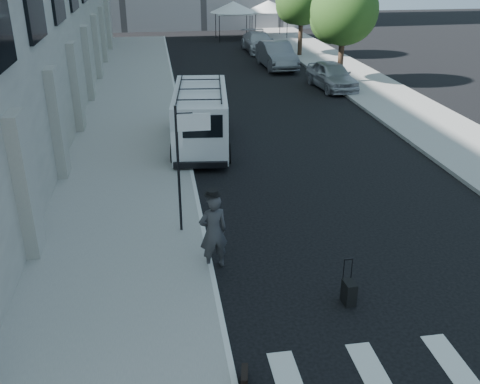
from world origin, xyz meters
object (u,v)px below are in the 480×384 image
object	(u,v)px
cargo_van	(201,117)
parked_car_c	(259,42)
businessman	(213,232)
briefcase	(245,379)
parked_car_a	(332,75)
suitcase	(349,292)
parked_car_b	(276,55)

from	to	relation	value
cargo_van	parked_car_c	bearing A→B (deg)	79.10
businessman	parked_car_c	distance (m)	30.85
briefcase	businessman	bearing A→B (deg)	102.60
cargo_van	parked_car_c	distance (m)	21.91
cargo_van	parked_car_a	size ratio (longest dim) A/B	1.41
briefcase	suitcase	distance (m)	3.42
cargo_van	parked_car_a	distance (m)	11.80
cargo_van	parked_car_a	bearing A→B (deg)	52.20
parked_car_b	parked_car_c	world-z (taller)	parked_car_b
parked_car_b	parked_car_c	bearing A→B (deg)	87.95
businessman	parked_car_a	xyz separation A→B (m)	(8.70, 17.62, -0.23)
businessman	parked_car_a	size ratio (longest dim) A/B	0.44
suitcase	parked_car_a	xyz separation A→B (m)	(5.92, 19.58, 0.48)
parked_car_a	parked_car_b	world-z (taller)	parked_car_b
briefcase	parked_car_c	distance (m)	34.81
parked_car_c	suitcase	bearing A→B (deg)	-99.01
briefcase	parked_car_c	bearing A→B (deg)	90.08
parked_car_c	briefcase	bearing A→B (deg)	-102.97
briefcase	suitcase	world-z (taller)	suitcase
parked_car_b	cargo_van	bearing A→B (deg)	-115.40
parked_car_a	suitcase	bearing A→B (deg)	-111.47
briefcase	cargo_van	xyz separation A→B (m)	(0.45, 13.17, 1.02)
parked_car_a	parked_car_c	size ratio (longest dim) A/B	0.87
parked_car_c	parked_car_a	bearing A→B (deg)	-83.45
cargo_van	parked_car_b	xyz separation A→B (m)	(6.36, 14.73, -0.35)
suitcase	parked_car_a	bearing A→B (deg)	69.78
parked_car_b	briefcase	bearing A→B (deg)	-105.77
briefcase	parked_car_b	bearing A→B (deg)	87.65
businessman	cargo_van	xyz separation A→B (m)	(0.54, 9.10, 0.21)
businessman	parked_car_a	distance (m)	19.65
parked_car_a	parked_car_b	distance (m)	6.47
suitcase	briefcase	bearing A→B (deg)	-145.42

